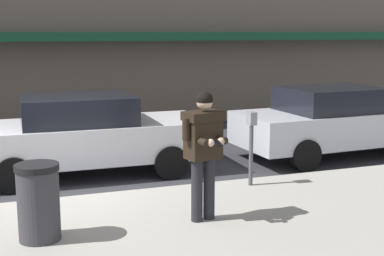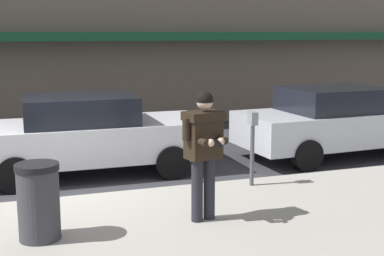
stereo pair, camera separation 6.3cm
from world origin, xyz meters
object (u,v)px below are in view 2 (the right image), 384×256
at_px(parking_meter, 252,138).
at_px(trash_bin, 39,201).
at_px(parked_sedan_mid, 88,134).
at_px(parked_sedan_far, 338,121).
at_px(man_texting_on_phone, 204,142).

relative_size(parking_meter, trash_bin, 1.30).
relative_size(parked_sedan_mid, parked_sedan_far, 0.98).
xyz_separation_m(parked_sedan_mid, man_texting_on_phone, (1.08, -3.52, 0.46)).
bearing_deg(man_texting_on_phone, trash_bin, 179.35).
bearing_deg(parking_meter, parked_sedan_mid, 138.28).
distance_m(man_texting_on_phone, trash_bin, 2.28).
height_order(parked_sedan_mid, parked_sedan_far, same).
bearing_deg(parking_meter, parked_sedan_far, 32.75).
relative_size(parked_sedan_far, parking_meter, 3.61).
bearing_deg(parking_meter, man_texting_on_phone, -135.68).
height_order(parked_sedan_far, parking_meter, parked_sedan_far).
relative_size(man_texting_on_phone, trash_bin, 1.84).
bearing_deg(parked_sedan_far, parked_sedan_mid, 177.14).
height_order(parking_meter, trash_bin, parking_meter).
xyz_separation_m(parked_sedan_mid, parking_meter, (2.45, -2.19, 0.18)).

